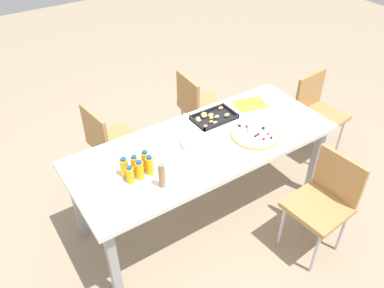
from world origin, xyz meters
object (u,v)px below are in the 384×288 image
juice_bottle_3 (125,168)px  juice_bottle_5 (145,160)px  juice_bottle_4 (135,164)px  snack_tray (213,117)px  plate_stack (196,143)px  party_table (204,150)px  juice_bottle_1 (140,170)px  cardboard_tube (162,176)px  chair_far_left (110,140)px  fruit_pizza (255,134)px  napkin_stack (131,159)px  chair_end (317,109)px  juice_bottle_0 (130,175)px  chair_near_right (325,198)px  paper_folder (250,104)px  juice_bottle_2 (150,165)px  chair_far_right (198,105)px

juice_bottle_3 → juice_bottle_5: juice_bottle_3 is taller
juice_bottle_4 → snack_tray: juice_bottle_4 is taller
plate_stack → party_table: bearing=-8.3°
juice_bottle_1 → cardboard_tube: cardboard_tube is taller
chair_far_left → juice_bottle_5: size_ratio=5.64×
juice_bottle_1 → party_table: bearing=7.9°
fruit_pizza → juice_bottle_4: bearing=171.8°
juice_bottle_4 → fruit_pizza: juice_bottle_4 is taller
juice_bottle_3 → napkin_stack: bearing=52.0°
chair_end → fruit_pizza: chair_end is taller
juice_bottle_5 → party_table: bearing=1.0°
chair_end → juice_bottle_0: size_ratio=6.24×
snack_tray → fruit_pizza: bearing=-69.4°
juice_bottle_3 → cardboard_tube: size_ratio=0.80×
party_table → chair_far_left: bearing=122.1°
chair_near_right → juice_bottle_5: 1.33m
paper_folder → fruit_pizza: bearing=-125.3°
cardboard_tube → chair_end: bearing=9.9°
juice_bottle_5 → napkin_stack: (-0.05, 0.14, -0.06)m
chair_far_left → plate_stack: chair_far_left is taller
party_table → chair_far_left: chair_far_left is taller
chair_end → juice_bottle_1: (-1.99, -0.18, 0.32)m
chair_near_right → juice_bottle_2: juice_bottle_2 is taller
chair_far_right → juice_bottle_0: juice_bottle_0 is taller
snack_tray → plate_stack: bearing=-145.5°
party_table → chair_far_right: chair_far_right is taller
chair_end → juice_bottle_3: juice_bottle_3 is taller
juice_bottle_4 → snack_tray: size_ratio=0.40×
juice_bottle_3 → chair_end: bearing=2.9°
cardboard_tube → party_table: bearing=25.0°
juice_bottle_0 → cardboard_tube: cardboard_tube is taller
juice_bottle_2 → snack_tray: size_ratio=0.42×
paper_folder → juice_bottle_0: bearing=-166.8°
juice_bottle_0 → juice_bottle_1: 0.07m
juice_bottle_2 → chair_far_right: bearing=41.2°
cardboard_tube → paper_folder: size_ratio=0.72×
chair_far_right → juice_bottle_3: juice_bottle_3 is taller
snack_tray → cardboard_tube: cardboard_tube is taller
juice_bottle_3 → cardboard_tube: (0.16, -0.23, 0.02)m
juice_bottle_0 → plate_stack: (0.58, 0.09, -0.04)m
chair_end → chair_far_right: (-0.92, 0.69, 0.00)m
juice_bottle_0 → napkin_stack: size_ratio=0.89×
juice_bottle_0 → plate_stack: bearing=8.8°
chair_near_right → plate_stack: size_ratio=3.85×
paper_folder → chair_end: bearing=-9.0°
juice_bottle_4 → juice_bottle_5: juice_bottle_5 is taller
juice_bottle_4 → chair_near_right: bearing=-34.0°
chair_far_right → juice_bottle_0: size_ratio=6.24×
juice_bottle_2 → snack_tray: juice_bottle_2 is taller
juice_bottle_3 → fruit_pizza: 1.05m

